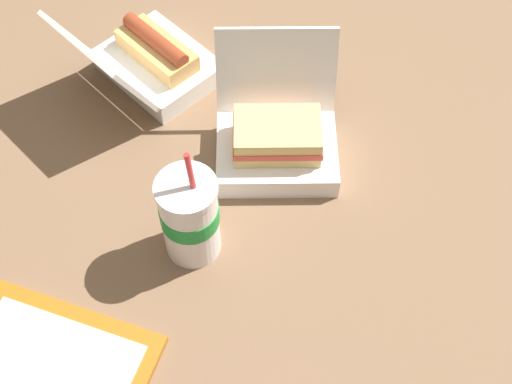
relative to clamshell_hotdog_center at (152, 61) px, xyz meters
The scene contains 4 objects.
ground_plane 0.38m from the clamshell_hotdog_center, 124.65° to the right, with size 3.20×3.20×0.00m, color brown.
clamshell_hotdog_center is the anchor object (origin of this frame).
clamshell_sandwich_right 0.27m from the clamshell_hotdog_center, 106.19° to the right, with size 0.25×0.25×0.18m.
soda_cup_back 0.35m from the clamshell_hotdog_center, 142.75° to the right, with size 0.09×0.09×0.21m.
Camera 1 is at (-0.51, -0.19, 0.92)m, focal length 50.00 mm.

